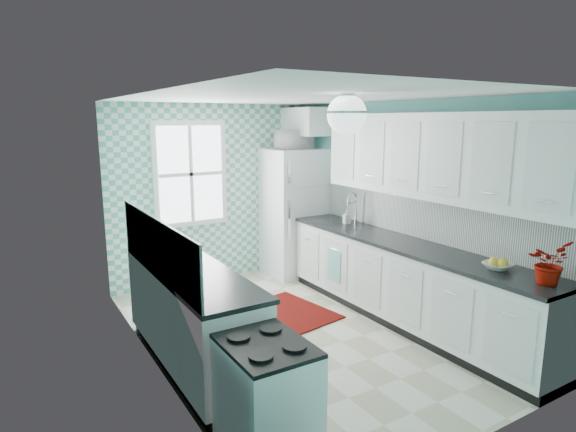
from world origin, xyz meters
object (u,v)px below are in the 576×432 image
potted_plant (549,262)px  fruit_bowl (498,266)px  sink (344,225)px  ceiling_light (347,114)px  stove (267,398)px  fridge (294,212)px  microwave (294,139)px

potted_plant → fruit_bowl: bearing=90.0°
potted_plant → sink: bearing=89.9°
ceiling_light → stove: size_ratio=0.43×
fridge → microwave: microwave is taller
stove → potted_plant: 2.54m
sink → microwave: size_ratio=1.14×
stove → fruit_bowl: size_ratio=3.25×
ceiling_light → fridge: bearing=67.1°
ceiling_light → stove: 2.36m
potted_plant → fridge: bearing=91.4°
fruit_bowl → microwave: 3.51m
sink → fruit_bowl: 2.27m
fruit_bowl → microwave: (-0.09, 3.36, 1.03)m
fridge → stove: (-2.31, -3.35, -0.51)m
ceiling_light → fridge: size_ratio=0.19×
potted_plant → stove: bearing=169.0°
fruit_bowl → microwave: microwave is taller
microwave → fruit_bowl: bearing=87.7°
potted_plant → microwave: size_ratio=0.75×
fridge → stove: 4.10m
fridge → potted_plant: bearing=-89.6°
ceiling_light → stove: bearing=-148.8°
stove → fridge: bearing=53.8°
sink → potted_plant: 2.74m
ceiling_light → sink: 2.40m
sink → potted_plant: bearing=-86.3°
sink → fruit_bowl: size_ratio=2.24×
microwave → ceiling_light: bearing=63.3°
ceiling_light → fruit_bowl: bearing=-31.5°
ceiling_light → microwave: 2.87m
ceiling_light → potted_plant: (1.20, -1.19, -1.20)m
sink → microwave: 1.53m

